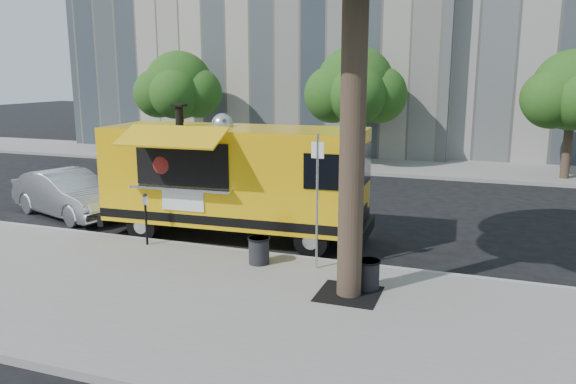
{
  "coord_description": "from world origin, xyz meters",
  "views": [
    {
      "loc": [
        5.01,
        -12.97,
        4.43
      ],
      "look_at": [
        0.31,
        0.0,
        1.48
      ],
      "focal_mm": 35.0,
      "sensor_mm": 36.0,
      "label": 1
    }
  ],
  "objects_px": {
    "far_tree_b": "(355,86)",
    "far_tree_c": "(573,91)",
    "trash_bin_right": "(368,274)",
    "parking_meter": "(146,213)",
    "sign_post": "(317,194)",
    "far_tree_a": "(179,86)",
    "trash_bin_left": "(259,250)",
    "sedan": "(68,194)",
    "food_truck": "(233,178)"
  },
  "relations": [
    {
      "from": "far_tree_a",
      "to": "parking_meter",
      "type": "bearing_deg",
      "value": -62.85
    },
    {
      "from": "far_tree_b",
      "to": "far_tree_c",
      "type": "distance_m",
      "value": 9.01
    },
    {
      "from": "far_tree_a",
      "to": "parking_meter",
      "type": "xyz_separation_m",
      "value": [
        7.0,
        -13.65,
        -2.79
      ]
    },
    {
      "from": "far_tree_b",
      "to": "sign_post",
      "type": "xyz_separation_m",
      "value": [
        2.55,
        -14.25,
        -1.98
      ]
    },
    {
      "from": "far_tree_a",
      "to": "far_tree_b",
      "type": "xyz_separation_m",
      "value": [
        9.0,
        0.4,
        0.06
      ]
    },
    {
      "from": "sign_post",
      "to": "far_tree_b",
      "type": "bearing_deg",
      "value": 100.15
    },
    {
      "from": "far_tree_b",
      "to": "trash_bin_right",
      "type": "relative_size",
      "value": 9.11
    },
    {
      "from": "far_tree_a",
      "to": "food_truck",
      "type": "xyz_separation_m",
      "value": [
        8.63,
        -11.93,
        -2.1
      ]
    },
    {
      "from": "far_tree_c",
      "to": "food_truck",
      "type": "bearing_deg",
      "value": -127.9
    },
    {
      "from": "sign_post",
      "to": "trash_bin_left",
      "type": "relative_size",
      "value": 4.88
    },
    {
      "from": "parking_meter",
      "to": "food_truck",
      "type": "relative_size",
      "value": 0.18
    },
    {
      "from": "parking_meter",
      "to": "sedan",
      "type": "distance_m",
      "value": 4.78
    },
    {
      "from": "sign_post",
      "to": "sedan",
      "type": "height_order",
      "value": "sign_post"
    },
    {
      "from": "far_tree_c",
      "to": "food_truck",
      "type": "relative_size",
      "value": 0.71
    },
    {
      "from": "far_tree_b",
      "to": "far_tree_c",
      "type": "relative_size",
      "value": 1.06
    },
    {
      "from": "far_tree_b",
      "to": "far_tree_c",
      "type": "height_order",
      "value": "far_tree_b"
    },
    {
      "from": "far_tree_a",
      "to": "parking_meter",
      "type": "height_order",
      "value": "far_tree_a"
    },
    {
      "from": "far_tree_b",
      "to": "sign_post",
      "type": "distance_m",
      "value": 14.61
    },
    {
      "from": "far_tree_b",
      "to": "trash_bin_right",
      "type": "bearing_deg",
      "value": -75.56
    },
    {
      "from": "far_tree_c",
      "to": "trash_bin_right",
      "type": "bearing_deg",
      "value": -109.08
    },
    {
      "from": "far_tree_b",
      "to": "sign_post",
      "type": "height_order",
      "value": "far_tree_b"
    },
    {
      "from": "sedan",
      "to": "trash_bin_left",
      "type": "height_order",
      "value": "sedan"
    },
    {
      "from": "far_tree_b",
      "to": "far_tree_a",
      "type": "bearing_deg",
      "value": -177.46
    },
    {
      "from": "far_tree_c",
      "to": "parking_meter",
      "type": "xyz_separation_m",
      "value": [
        -11.0,
        -13.75,
        -2.74
      ]
    },
    {
      "from": "sign_post",
      "to": "far_tree_c",
      "type": "bearing_deg",
      "value": 65.19
    },
    {
      "from": "far_tree_b",
      "to": "food_truck",
      "type": "xyz_separation_m",
      "value": [
        -0.37,
        -12.33,
        -2.15
      ]
    },
    {
      "from": "sign_post",
      "to": "sedan",
      "type": "xyz_separation_m",
      "value": [
        -8.82,
        2.33,
        -1.13
      ]
    },
    {
      "from": "parking_meter",
      "to": "far_tree_b",
      "type": "bearing_deg",
      "value": 81.9
    },
    {
      "from": "sedan",
      "to": "trash_bin_right",
      "type": "relative_size",
      "value": 7.2
    },
    {
      "from": "trash_bin_right",
      "to": "far_tree_a",
      "type": "bearing_deg",
      "value": 131.26
    },
    {
      "from": "parking_meter",
      "to": "trash_bin_right",
      "type": "distance_m",
      "value": 6.0
    },
    {
      "from": "trash_bin_left",
      "to": "sign_post",
      "type": "bearing_deg",
      "value": 6.93
    },
    {
      "from": "far_tree_a",
      "to": "far_tree_c",
      "type": "bearing_deg",
      "value": 0.32
    },
    {
      "from": "far_tree_a",
      "to": "far_tree_c",
      "type": "distance_m",
      "value": 18.0
    },
    {
      "from": "far_tree_a",
      "to": "sedan",
      "type": "xyz_separation_m",
      "value": [
        2.73,
        -11.52,
        -3.06
      ]
    },
    {
      "from": "food_truck",
      "to": "sedan",
      "type": "bearing_deg",
      "value": 173.14
    },
    {
      "from": "far_tree_c",
      "to": "far_tree_b",
      "type": "bearing_deg",
      "value": 178.09
    },
    {
      "from": "far_tree_b",
      "to": "far_tree_c",
      "type": "xyz_separation_m",
      "value": [
        9.0,
        -0.3,
        -0.12
      ]
    },
    {
      "from": "far_tree_a",
      "to": "far_tree_c",
      "type": "xyz_separation_m",
      "value": [
        18.0,
        0.1,
        -0.06
      ]
    },
    {
      "from": "far_tree_c",
      "to": "trash_bin_right",
      "type": "xyz_separation_m",
      "value": [
        -5.11,
        -14.79,
        -3.25
      ]
    },
    {
      "from": "far_tree_b",
      "to": "sign_post",
      "type": "relative_size",
      "value": 1.83
    },
    {
      "from": "parking_meter",
      "to": "sign_post",
      "type": "bearing_deg",
      "value": -2.52
    },
    {
      "from": "trash_bin_right",
      "to": "parking_meter",
      "type": "bearing_deg",
      "value": 170.0
    },
    {
      "from": "far_tree_b",
      "to": "trash_bin_right",
      "type": "height_order",
      "value": "far_tree_b"
    },
    {
      "from": "parking_meter",
      "to": "trash_bin_left",
      "type": "height_order",
      "value": "parking_meter"
    },
    {
      "from": "far_tree_a",
      "to": "far_tree_b",
      "type": "height_order",
      "value": "far_tree_b"
    },
    {
      "from": "sign_post",
      "to": "trash_bin_left",
      "type": "height_order",
      "value": "sign_post"
    },
    {
      "from": "sign_post",
      "to": "parking_meter",
      "type": "distance_m",
      "value": 4.64
    },
    {
      "from": "far_tree_a",
      "to": "sign_post",
      "type": "xyz_separation_m",
      "value": [
        11.55,
        -13.85,
        -1.93
      ]
    },
    {
      "from": "far_tree_b",
      "to": "parking_meter",
      "type": "height_order",
      "value": "far_tree_b"
    }
  ]
}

